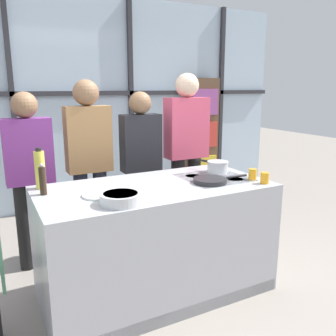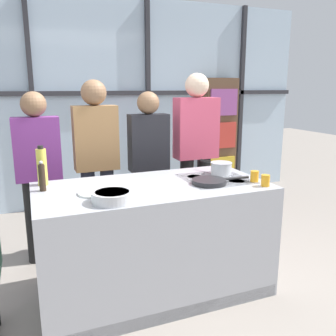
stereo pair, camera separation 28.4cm
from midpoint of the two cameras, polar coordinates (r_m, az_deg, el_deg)
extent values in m
plane|color=gray|center=(3.08, -4.72, -19.01)|extent=(18.00, 18.00, 0.00)
cube|color=silver|center=(4.95, -16.24, 9.81)|extent=(6.40, 0.04, 2.80)
cube|color=#2D2D33|center=(4.90, -16.22, 11.42)|extent=(6.40, 0.06, 0.06)
cube|color=#2D2D33|center=(4.81, -25.21, 9.03)|extent=(0.06, 0.06, 2.80)
cube|color=#2D2D33|center=(5.11, -7.54, 10.29)|extent=(0.06, 0.06, 2.80)
cube|color=#2D2D33|center=(5.82, 7.04, 10.61)|extent=(0.06, 0.06, 2.80)
cube|color=brown|center=(5.52, 3.91, 5.09)|extent=(0.52, 0.16, 1.75)
cube|color=gold|center=(5.53, 4.34, -0.07)|extent=(0.44, 0.03, 0.39)
cube|color=red|center=(5.44, 4.44, 5.33)|extent=(0.44, 0.03, 0.39)
cube|color=#994C93|center=(5.40, 4.53, 10.50)|extent=(0.44, 0.03, 0.39)
cube|color=#A8AAB2|center=(2.87, -4.89, -11.45)|extent=(1.76, 0.88, 0.89)
cube|color=black|center=(2.96, 4.66, -1.66)|extent=(0.52, 0.52, 0.01)
cube|color=black|center=(2.73, -0.98, -22.35)|extent=(1.73, 0.03, 0.10)
cylinder|color=#38383D|center=(2.79, 3.85, -2.49)|extent=(0.13, 0.13, 0.01)
cylinder|color=#38383D|center=(2.92, 8.03, -1.87)|extent=(0.13, 0.13, 0.01)
cylinder|color=#38383D|center=(3.00, 1.37, -1.37)|extent=(0.13, 0.13, 0.01)
cylinder|color=#38383D|center=(3.12, 5.38, -0.84)|extent=(0.13, 0.13, 0.01)
cylinder|color=black|center=(3.53, -21.32, -8.36)|extent=(0.13, 0.13, 0.79)
cylinder|color=black|center=(3.52, -24.27, -8.69)|extent=(0.13, 0.13, 0.79)
cube|color=#7A3384|center=(3.35, -23.80, 2.43)|extent=(0.40, 0.18, 0.57)
sphere|color=#8C6647|center=(3.31, -24.43, 9.20)|extent=(0.22, 0.22, 0.22)
cylinder|color=#232838|center=(3.61, -12.91, -6.90)|extent=(0.13, 0.13, 0.85)
cylinder|color=#232838|center=(3.57, -15.81, -7.28)|extent=(0.13, 0.13, 0.85)
cube|color=#A37547|center=(3.41, -15.03, 4.47)|extent=(0.41, 0.19, 0.61)
sphere|color=#8C6647|center=(3.38, -15.46, 11.57)|extent=(0.24, 0.24, 0.24)
cylinder|color=black|center=(3.77, -5.13, -6.18)|extent=(0.13, 0.13, 0.79)
cylinder|color=black|center=(3.71, -7.68, -6.56)|extent=(0.13, 0.13, 0.79)
cube|color=#232328|center=(3.57, -6.67, 3.98)|extent=(0.40, 0.18, 0.57)
sphere|color=#8C6647|center=(3.53, -6.84, 10.32)|extent=(0.22, 0.22, 0.22)
cylinder|color=black|center=(3.98, 2.10, -4.40)|extent=(0.15, 0.15, 0.88)
cylinder|color=black|center=(3.89, -0.53, -4.82)|extent=(0.15, 0.15, 0.88)
cube|color=#DB4C6B|center=(3.78, 0.84, 6.43)|extent=(0.45, 0.20, 0.63)
sphere|color=beige|center=(3.75, 0.86, 13.13)|extent=(0.25, 0.25, 0.25)
cylinder|color=#232326|center=(2.78, 3.86, -2.06)|extent=(0.27, 0.27, 0.04)
cylinder|color=#B26B2D|center=(2.78, 3.86, -1.78)|extent=(0.21, 0.21, 0.01)
cylinder|color=#232326|center=(2.90, 8.02, -1.36)|extent=(0.21, 0.03, 0.02)
cylinder|color=silver|center=(3.11, 5.40, 0.14)|extent=(0.18, 0.18, 0.10)
cylinder|color=silver|center=(3.10, 5.42, 0.98)|extent=(0.18, 0.18, 0.01)
cylinder|color=black|center=(3.21, 3.10, 1.17)|extent=(0.07, 0.16, 0.02)
cylinder|color=white|center=(2.53, -13.89, -4.21)|extent=(0.26, 0.26, 0.01)
cylinder|color=silver|center=(2.33, -11.11, -4.86)|extent=(0.27, 0.27, 0.07)
cylinder|color=#4C4C51|center=(2.32, -11.14, -4.16)|extent=(0.22, 0.22, 0.01)
cylinder|color=#E0CC4C|center=(2.81, -22.61, -0.33)|extent=(0.08, 0.08, 0.28)
cylinder|color=black|center=(2.78, -22.88, 2.72)|extent=(0.04, 0.04, 0.02)
cylinder|color=#332319|center=(2.65, -22.40, -1.99)|extent=(0.05, 0.05, 0.20)
sphere|color=#B2B2B7|center=(2.63, -22.60, 0.36)|extent=(0.03, 0.03, 0.03)
cylinder|color=orange|center=(2.82, 12.50, -1.61)|extent=(0.06, 0.06, 0.09)
cylinder|color=orange|center=(2.92, 10.74, -1.01)|extent=(0.06, 0.06, 0.09)
camera|label=1|loc=(0.14, -92.86, -0.66)|focal=38.00mm
camera|label=2|loc=(0.14, 87.14, 0.66)|focal=38.00mm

